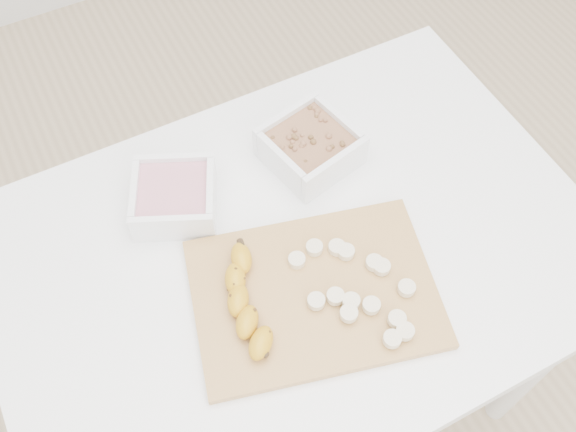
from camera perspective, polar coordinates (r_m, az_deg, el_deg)
name	(u,v)px	position (r m, az deg, el deg)	size (l,w,h in m)	color
ground	(293,388)	(1.76, 0.46, -15.07)	(3.50, 3.50, 0.00)	#C6AD89
table	(296,275)	(1.15, 0.69, -5.30)	(1.00, 0.70, 0.75)	white
bowl_yogurt	(174,197)	(1.10, -10.07, 1.71)	(0.18, 0.18, 0.06)	white
bowl_granola	(310,146)	(1.14, 1.99, 6.21)	(0.17, 0.17, 0.07)	white
cutting_board	(314,293)	(1.02, 2.34, -6.88)	(0.38, 0.27, 0.01)	tan
banana	(247,303)	(0.99, -3.66, -7.69)	(0.05, 0.19, 0.03)	#C88D15
banana_slices	(358,288)	(1.01, 6.21, -6.38)	(0.16, 0.22, 0.02)	beige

